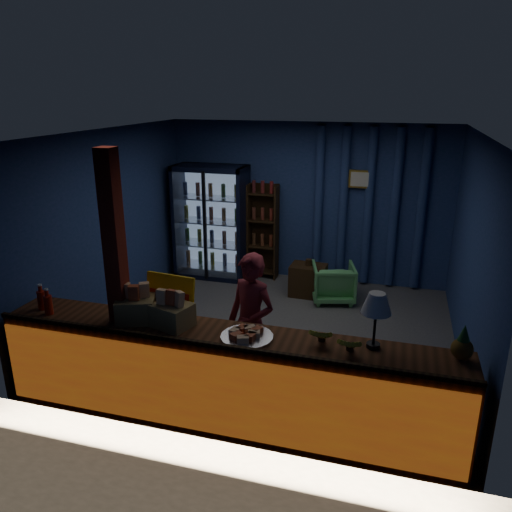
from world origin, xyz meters
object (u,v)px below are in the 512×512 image
(shopkeeper, at_px, (251,323))
(pastry_tray, at_px, (247,336))
(table_lamp, at_px, (376,305))
(green_chair, at_px, (333,283))

(shopkeeper, xyz_separation_m, pastry_tray, (0.16, -0.68, 0.22))
(shopkeeper, relative_size, table_lamp, 2.97)
(shopkeeper, relative_size, pastry_tray, 3.15)
(table_lamp, bearing_deg, green_chair, 103.31)
(pastry_tray, xyz_separation_m, table_lamp, (1.10, 0.14, 0.37))
(green_chair, relative_size, table_lamp, 1.25)
(shopkeeper, bearing_deg, table_lamp, -2.92)
(shopkeeper, height_order, green_chair, shopkeeper)
(green_chair, bearing_deg, table_lamp, 88.74)
(green_chair, height_order, pastry_tray, pastry_tray)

